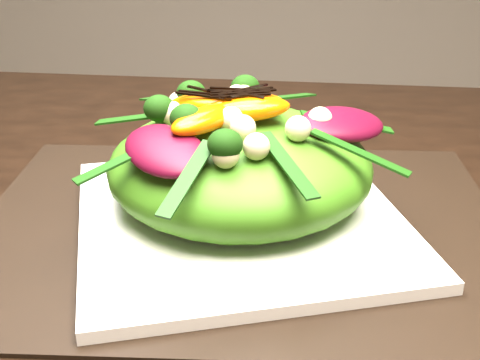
# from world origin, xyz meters

# --- Properties ---
(dining_table) EXTENTS (1.60, 0.90, 0.75)m
(dining_table) POSITION_xyz_m (0.00, 0.00, 0.73)
(dining_table) COLOR black
(dining_table) RESTS_ON floor
(placemat) EXTENTS (0.48, 0.38, 0.00)m
(placemat) POSITION_xyz_m (0.08, 0.00, 0.75)
(placemat) COLOR black
(placemat) RESTS_ON dining_table
(plate_base) EXTENTS (0.34, 0.34, 0.01)m
(plate_base) POSITION_xyz_m (0.08, 0.00, 0.76)
(plate_base) COLOR white
(plate_base) RESTS_ON placemat
(salad_bowl) EXTENTS (0.27, 0.27, 0.02)m
(salad_bowl) POSITION_xyz_m (0.08, 0.00, 0.77)
(salad_bowl) COLOR white
(salad_bowl) RESTS_ON plate_base
(lettuce_mound) EXTENTS (0.24, 0.24, 0.08)m
(lettuce_mound) POSITION_xyz_m (0.08, 0.00, 0.81)
(lettuce_mound) COLOR #407916
(lettuce_mound) RESTS_ON salad_bowl
(radicchio_leaf) EXTENTS (0.09, 0.09, 0.02)m
(radicchio_leaf) POSITION_xyz_m (0.16, 0.02, 0.84)
(radicchio_leaf) COLOR #430718
(radicchio_leaf) RESTS_ON lettuce_mound
(orange_segment) EXTENTS (0.07, 0.04, 0.02)m
(orange_segment) POSITION_xyz_m (0.07, 0.02, 0.86)
(orange_segment) COLOR #DD5103
(orange_segment) RESTS_ON lettuce_mound
(broccoli_floret) EXTENTS (0.04, 0.04, 0.04)m
(broccoli_floret) POSITION_xyz_m (0.03, 0.04, 0.86)
(broccoli_floret) COLOR #0E3409
(broccoli_floret) RESTS_ON lettuce_mound
(macadamia_nut) EXTENTS (0.03, 0.03, 0.02)m
(macadamia_nut) POSITION_xyz_m (0.11, -0.03, 0.86)
(macadamia_nut) COLOR #C6B78B
(macadamia_nut) RESTS_ON lettuce_mound
(balsamic_drizzle) EXTENTS (0.04, 0.01, 0.00)m
(balsamic_drizzle) POSITION_xyz_m (0.07, 0.02, 0.87)
(balsamic_drizzle) COLOR black
(balsamic_drizzle) RESTS_ON orange_segment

